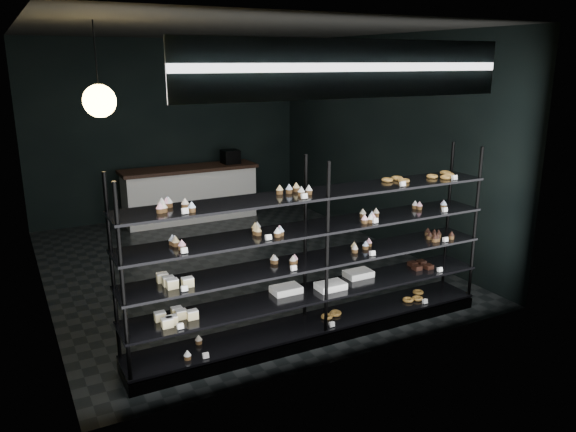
# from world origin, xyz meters

# --- Properties ---
(room) EXTENTS (5.01, 6.01, 3.20)m
(room) POSITION_xyz_m (0.00, 0.00, 1.60)
(room) COLOR black
(room) RESTS_ON ground
(display_shelf) EXTENTS (4.00, 0.50, 1.91)m
(display_shelf) POSITION_xyz_m (-0.08, -2.45, 0.63)
(display_shelf) COLOR black
(display_shelf) RESTS_ON room
(signage) EXTENTS (3.30, 0.05, 0.50)m
(signage) POSITION_xyz_m (0.00, -2.93, 2.75)
(signage) COLOR #0B113A
(signage) RESTS_ON room
(pendant_lamp) EXTENTS (0.31, 0.31, 0.89)m
(pendant_lamp) POSITION_xyz_m (-1.90, -1.49, 2.45)
(pendant_lamp) COLOR black
(pendant_lamp) RESTS_ON room
(service_counter) EXTENTS (2.44, 0.65, 1.23)m
(service_counter) POSITION_xyz_m (0.21, 2.50, 0.50)
(service_counter) COLOR silver
(service_counter) RESTS_ON room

